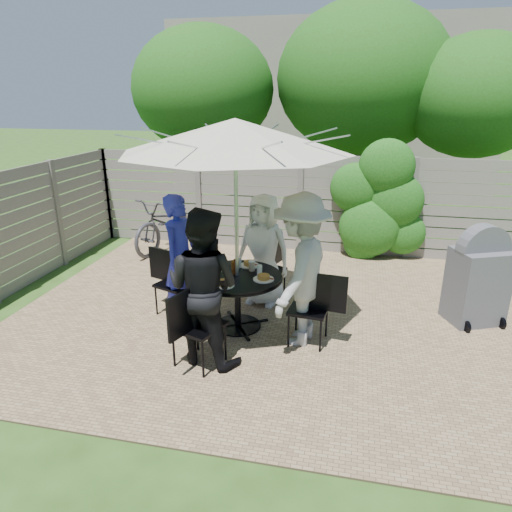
% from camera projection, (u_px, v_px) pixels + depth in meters
% --- Properties ---
extents(backyard_envelope, '(60.00, 60.00, 5.00)m').
position_uv_depth(backyard_envelope, '(332.00, 102.00, 14.71)').
color(backyard_envelope, '#2A4716').
rests_on(backyard_envelope, ground).
extents(patio_table, '(1.33, 1.33, 0.74)m').
position_uv_depth(patio_table, '(238.00, 291.00, 5.80)').
color(patio_table, black).
rests_on(patio_table, ground).
extents(umbrella, '(3.22, 3.22, 2.63)m').
position_uv_depth(umbrella, '(235.00, 136.00, 5.15)').
color(umbrella, silver).
rests_on(umbrella, ground).
extents(chair_back, '(0.57, 0.72, 0.94)m').
position_uv_depth(chair_back, '(267.00, 281.00, 6.71)').
color(chair_back, black).
rests_on(chair_back, ground).
extents(person_back, '(0.88, 0.67, 1.61)m').
position_uv_depth(person_back, '(264.00, 250.00, 6.42)').
color(person_back, white).
rests_on(person_back, ground).
extents(chair_left, '(0.70, 0.56, 0.91)m').
position_uv_depth(chair_left, '(175.00, 295.00, 6.26)').
color(chair_left, black).
rests_on(chair_left, ground).
extents(person_left, '(0.53, 0.69, 1.70)m').
position_uv_depth(person_left, '(181.00, 258.00, 6.01)').
color(person_left, '#2A2DB8').
rests_on(person_left, ground).
extents(chair_front, '(0.61, 0.75, 0.99)m').
position_uv_depth(chair_front, '(199.00, 342.00, 5.05)').
color(chair_front, black).
rests_on(chair_front, ground).
extents(person_front, '(0.99, 0.85, 1.79)m').
position_uv_depth(person_front, '(203.00, 288.00, 4.96)').
color(person_front, black).
rests_on(person_front, ground).
extents(chair_right, '(0.69, 0.49, 0.93)m').
position_uv_depth(chair_right, '(309.00, 323.00, 5.51)').
color(chair_right, black).
rests_on(chair_right, ground).
extents(person_right, '(0.92, 1.32, 1.86)m').
position_uv_depth(person_right, '(300.00, 271.00, 5.34)').
color(person_right, '#AAA8A5').
rests_on(person_right, ground).
extents(plate_back, '(0.26, 0.26, 0.06)m').
position_uv_depth(plate_back, '(249.00, 264.00, 6.03)').
color(plate_back, white).
rests_on(plate_back, patio_table).
extents(plate_left, '(0.26, 0.26, 0.06)m').
position_uv_depth(plate_left, '(212.00, 269.00, 5.86)').
color(plate_left, white).
rests_on(plate_left, patio_table).
extents(plate_front, '(0.26, 0.26, 0.06)m').
position_uv_depth(plate_front, '(224.00, 284.00, 5.41)').
color(plate_front, white).
rests_on(plate_front, patio_table).
extents(plate_right, '(0.26, 0.26, 0.06)m').
position_uv_depth(plate_right, '(264.00, 278.00, 5.58)').
color(plate_right, white).
rests_on(plate_right, patio_table).
extents(glass_back, '(0.07, 0.07, 0.14)m').
position_uv_depth(glass_back, '(239.00, 262.00, 5.97)').
color(glass_back, silver).
rests_on(glass_back, patio_table).
extents(glass_left, '(0.07, 0.07, 0.14)m').
position_uv_depth(glass_left, '(215.00, 270.00, 5.72)').
color(glass_left, silver).
rests_on(glass_left, patio_table).
extents(glass_right, '(0.07, 0.07, 0.14)m').
position_uv_depth(glass_right, '(260.00, 270.00, 5.69)').
color(glass_right, silver).
rests_on(glass_right, patio_table).
extents(syrup_jug, '(0.09, 0.09, 0.16)m').
position_uv_depth(syrup_jug, '(235.00, 267.00, 5.77)').
color(syrup_jug, '#59280C').
rests_on(syrup_jug, patio_table).
extents(coffee_cup, '(0.08, 0.08, 0.12)m').
position_uv_depth(coffee_cup, '(252.00, 266.00, 5.86)').
color(coffee_cup, '#C6B293').
rests_on(coffee_cup, patio_table).
extents(bicycle, '(1.22, 2.12, 1.05)m').
position_uv_depth(bicycle, '(171.00, 222.00, 8.85)').
color(bicycle, '#333338').
rests_on(bicycle, ground).
extents(bbq_grill, '(0.81, 0.73, 1.35)m').
position_uv_depth(bbq_grill, '(478.00, 279.00, 5.92)').
color(bbq_grill, '#4F5054').
rests_on(bbq_grill, ground).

